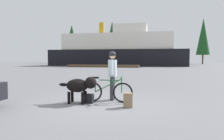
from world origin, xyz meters
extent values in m
plane|color=slate|center=(0.00, 0.00, 0.00)|extent=(160.00, 160.00, 0.00)
torus|color=black|center=(0.73, 0.29, 0.35)|extent=(0.70, 0.06, 0.70)
torus|color=black|center=(-0.35, 0.29, 0.35)|extent=(0.70, 0.06, 0.70)
cube|color=#19592D|center=(0.24, 0.29, 0.77)|extent=(0.69, 0.03, 0.03)
cube|color=#19592D|center=(0.22, 0.29, 0.58)|extent=(0.94, 0.03, 0.49)
cylinder|color=#19592D|center=(-0.25, 0.29, 0.56)|extent=(0.03, 0.03, 0.42)
cylinder|color=#19592D|center=(0.69, 0.29, 0.61)|extent=(0.03, 0.03, 0.52)
cube|color=black|center=(-0.25, 0.29, 0.85)|extent=(0.24, 0.10, 0.06)
cylinder|color=#19592D|center=(0.69, 0.29, 0.89)|extent=(0.03, 0.44, 0.03)
cube|color=slate|center=(-0.37, 0.29, 0.65)|extent=(0.36, 0.14, 0.02)
cylinder|color=#333338|center=(0.29, 0.80, 0.43)|extent=(0.14, 0.14, 0.86)
cylinder|color=#333338|center=(0.29, 0.58, 0.43)|extent=(0.14, 0.14, 0.86)
cylinder|color=silver|center=(0.29, 0.69, 1.17)|extent=(0.32, 0.32, 0.61)
cylinder|color=silver|center=(0.29, 0.91, 1.20)|extent=(0.09, 0.09, 0.54)
cylinder|color=silver|center=(0.29, 0.47, 1.20)|extent=(0.09, 0.09, 0.54)
sphere|color=tan|center=(0.29, 0.69, 1.63)|extent=(0.23, 0.23, 0.23)
sphere|color=black|center=(0.29, 0.69, 1.66)|extent=(0.25, 0.25, 0.25)
ellipsoid|color=black|center=(-0.78, -0.08, 0.60)|extent=(0.75, 0.53, 0.45)
sphere|color=black|center=(-0.30, -0.08, 0.71)|extent=(0.40, 0.40, 0.40)
ellipsoid|color=black|center=(-1.27, -0.08, 0.62)|extent=(0.32, 0.12, 0.12)
cylinder|color=black|center=(-0.54, 0.07, 0.20)|extent=(0.10, 0.10, 0.40)
cylinder|color=black|center=(-0.54, -0.23, 0.20)|extent=(0.10, 0.10, 0.40)
cylinder|color=black|center=(-1.02, 0.07, 0.20)|extent=(0.10, 0.10, 0.40)
cylinder|color=black|center=(-1.02, -0.23, 0.20)|extent=(0.10, 0.10, 0.40)
cube|color=#8C7251|center=(0.99, -0.36, 0.23)|extent=(0.30, 0.23, 0.45)
cube|color=black|center=(-0.39, -0.01, 0.16)|extent=(0.34, 0.22, 0.32)
cube|color=brown|center=(-6.81, 28.51, 0.20)|extent=(12.37, 2.40, 0.40)
cube|color=black|center=(-5.66, 36.03, 1.62)|extent=(27.09, 7.01, 3.23)
cube|color=silver|center=(-5.66, 36.03, 4.83)|extent=(21.67, 5.89, 3.20)
cube|color=silver|center=(-2.95, 36.03, 7.33)|extent=(6.50, 4.20, 1.80)
cylinder|color=#BF8C19|center=(-8.91, 36.03, 7.63)|extent=(1.10, 1.10, 2.40)
cylinder|color=#4C331E|center=(-21.79, 51.84, 1.65)|extent=(0.42, 0.42, 3.30)
cone|color=#19471E|center=(-21.79, 51.84, 7.24)|extent=(4.06, 4.06, 7.89)
cylinder|color=#4C331E|center=(-4.36, 51.18, 1.41)|extent=(0.33, 0.33, 2.81)
cone|color=#19471E|center=(-4.36, 51.18, 6.88)|extent=(3.81, 3.81, 8.15)
cylinder|color=#4C331E|center=(14.21, 52.35, 1.22)|extent=(0.38, 0.38, 2.43)
cone|color=#19471E|center=(14.21, 52.35, 7.18)|extent=(3.43, 3.43, 9.50)
cylinder|color=#4C331E|center=(-10.57, 55.48, 1.52)|extent=(0.35, 0.35, 3.03)
cone|color=#1E4C28|center=(-10.57, 55.48, 7.74)|extent=(4.18, 4.18, 9.40)
camera|label=1|loc=(1.78, -6.89, 1.53)|focal=34.15mm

